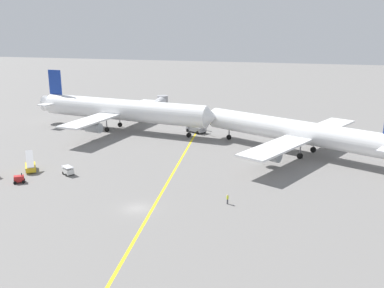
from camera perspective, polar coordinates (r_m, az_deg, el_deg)
ground_plane at (r=71.52m, az=-7.32°, el=-8.54°), size 600.00×600.00×0.00m
taxiway_stripe at (r=79.68m, az=-3.70°, el=-5.86°), size 16.15×119.04×0.01m
airliner_at_gate_left at (r=123.40m, az=-9.32°, el=4.50°), size 56.58×44.18×16.36m
airliner_being_pushed at (r=102.39m, az=13.83°, el=1.59°), size 49.58×44.75×15.59m
pushback_tug at (r=120.42m, az=0.50°, el=2.17°), size 8.35×5.67×2.97m
gse_gpu_cart_small at (r=88.18m, az=-22.12°, el=-4.34°), size 2.64×2.53×1.90m
gse_baggage_cart_trailing at (r=89.66m, az=-16.27°, el=-3.43°), size 3.15×2.82×1.71m
gse_stair_truck_yellow at (r=94.26m, az=-20.79°, el=-2.81°), size 4.32×4.79×4.06m
ground_crew_wing_walker_right at (r=72.51m, az=4.77°, el=-7.33°), size 0.36×0.50×1.73m
jet_bridge at (r=145.27m, az=-4.45°, el=5.46°), size 5.10×16.50×5.60m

